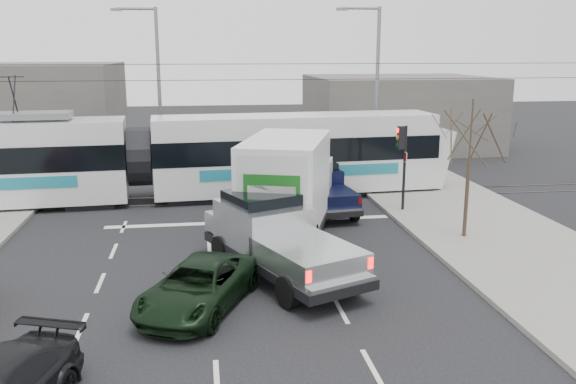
{
  "coord_description": "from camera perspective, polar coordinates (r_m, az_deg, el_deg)",
  "views": [
    {
      "loc": [
        -1.87,
        -17.78,
        6.82
      ],
      "look_at": [
        1.19,
        3.45,
        1.8
      ],
      "focal_mm": 38.0,
      "sensor_mm": 36.0,
      "label": 1
    }
  ],
  "objects": [
    {
      "name": "ground",
      "position": [
        19.13,
        -2.09,
        -7.71
      ],
      "size": [
        120.0,
        120.0,
        0.0
      ],
      "primitive_type": "plane",
      "color": "black",
      "rests_on": "ground"
    },
    {
      "name": "street_lamp_far",
      "position": [
        33.9,
        -12.3,
        9.99
      ],
      "size": [
        2.38,
        0.25,
        9.0
      ],
      "color": "slate",
      "rests_on": "ground"
    },
    {
      "name": "green_car",
      "position": [
        16.69,
        -8.39,
        -8.72
      ],
      "size": [
        3.81,
        5.03,
        1.27
      ],
      "primitive_type": "imported",
      "rotation": [
        0.0,
        0.0,
        -0.43
      ],
      "color": "black",
      "rests_on": "ground"
    },
    {
      "name": "silver_pickup",
      "position": [
        18.92,
        -1.26,
        -4.11
      ],
      "size": [
        4.65,
        6.98,
        2.41
      ],
      "rotation": [
        0.0,
        0.0,
        0.4
      ],
      "color": "black",
      "rests_on": "ground"
    },
    {
      "name": "building_right",
      "position": [
        44.23,
        10.19,
        7.36
      ],
      "size": [
        12.0,
        10.0,
        5.0
      ],
      "primitive_type": "cube",
      "color": "#625E59",
      "rests_on": "ground"
    },
    {
      "name": "traffic_signal",
      "position": [
        25.99,
        10.64,
        3.91
      ],
      "size": [
        0.44,
        0.44,
        3.6
      ],
      "color": "black",
      "rests_on": "ground"
    },
    {
      "name": "sidewalk_right",
      "position": [
        21.9,
        22.15,
        -5.77
      ],
      "size": [
        6.0,
        60.0,
        0.15
      ],
      "primitive_type": "cube",
      "color": "gray",
      "rests_on": "ground"
    },
    {
      "name": "street_lamp_near",
      "position": [
        33.13,
        8.02,
        10.09
      ],
      "size": [
        2.38,
        0.25,
        9.0
      ],
      "color": "slate",
      "rests_on": "ground"
    },
    {
      "name": "catenary",
      "position": [
        28.0,
        -4.37,
        7.1
      ],
      "size": [
        60.0,
        0.2,
        7.0
      ],
      "color": "black",
      "rests_on": "ground"
    },
    {
      "name": "tram",
      "position": [
        28.47,
        -13.82,
        3.09
      ],
      "size": [
        28.04,
        4.58,
        5.7
      ],
      "rotation": [
        0.0,
        0.0,
        0.06
      ],
      "color": "silver",
      "rests_on": "ground"
    },
    {
      "name": "building_left",
      "position": [
        41.77,
        -25.24,
        6.68
      ],
      "size": [
        14.0,
        10.0,
        6.0
      ],
      "primitive_type": "cube",
      "color": "#625E59",
      "rests_on": "ground"
    },
    {
      "name": "bare_tree",
      "position": [
        22.59,
        16.72,
        4.91
      ],
      "size": [
        2.4,
        2.4,
        5.0
      ],
      "color": "#47382B",
      "rests_on": "ground"
    },
    {
      "name": "box_truck",
      "position": [
        22.45,
        0.08,
        0.45
      ],
      "size": [
        4.82,
        8.02,
        3.79
      ],
      "rotation": [
        0.0,
        0.0,
        -0.31
      ],
      "color": "black",
      "rests_on": "ground"
    },
    {
      "name": "navy_pickup",
      "position": [
        26.25,
        3.14,
        0.37
      ],
      "size": [
        2.32,
        5.03,
        2.05
      ],
      "rotation": [
        0.0,
        0.0,
        0.11
      ],
      "color": "black",
      "rests_on": "ground"
    },
    {
      "name": "rails",
      "position": [
        28.66,
        -4.24,
        -0.61
      ],
      "size": [
        60.0,
        1.6,
        0.03
      ],
      "primitive_type": "cube",
      "color": "#33302D",
      "rests_on": "ground"
    }
  ]
}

